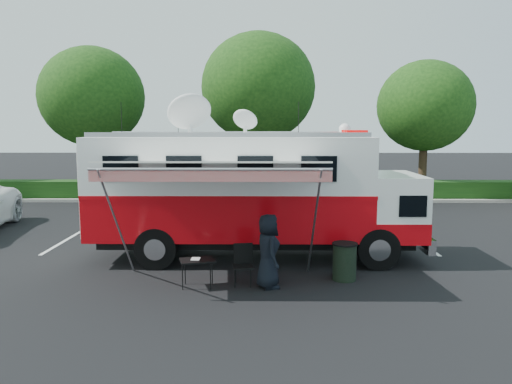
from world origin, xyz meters
The scene contains 9 objects.
ground_plane centered at (0.00, 0.00, 0.00)m, with size 120.00×120.00×0.00m, color black.
back_border centered at (1.14, 12.90, 5.00)m, with size 60.00×6.14×8.87m.
stall_lines centered at (-0.50, 3.00, 0.00)m, with size 24.12×5.50×0.01m.
command_truck centered at (-0.08, 0.00, 1.95)m, with size 9.51×2.62×4.57m.
awning centered at (-0.93, -2.71, 2.94)m, with size 5.19×2.68×3.13m.
person centered at (0.32, -2.68, 0.00)m, with size 0.87×0.57×1.79m, color black.
folding_table centered at (-1.38, -2.68, 0.64)m, with size 0.93×0.77×0.69m.
folding_chair centered at (-0.29, -2.42, 0.59)m, with size 0.54×0.57×0.99m.
trash_bin centered at (2.26, -2.06, 0.48)m, with size 0.64×0.64×0.95m.
Camera 1 is at (0.14, -14.30, 3.84)m, focal length 35.00 mm.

